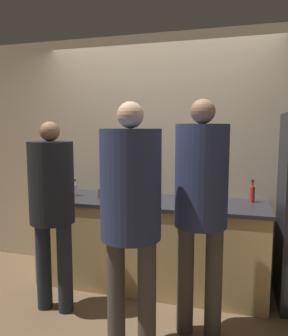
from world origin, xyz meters
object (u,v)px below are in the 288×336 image
Objects in this scene: cup_red at (134,189)px; bottle_clear at (75,189)px; cup_yellow at (186,199)px; bottle_red at (252,193)px; person_center at (131,202)px; fruit_bowl at (115,192)px; person_left at (52,198)px; person_right at (201,194)px; utensil_crock at (182,191)px.

bottle_clear is at bearing -153.61° from cup_red.
bottle_red is at bearing 22.27° from cup_yellow.
person_center reaches higher than fruit_bowl.
person_left is 1.88m from bottle_red.
person_left is 9.48× the size of bottle_clear.
person_right is at bearing -0.32° from person_left.
cup_yellow is at bearing 29.88° from person_left.
fruit_bowl is 3.89× the size of cup_yellow.
bottle_red is at bearing 27.23° from person_left.
person_right is at bearing -114.99° from bottle_red.
person_center is 1.43m from bottle_clear.
fruit_bowl is (-0.96, 0.71, -0.17)m from person_right.
cup_yellow is 0.95× the size of cup_red.
bottle_red is at bearing 5.83° from bottle_clear.
cup_red is at bearing 130.79° from person_right.
person_right reaches higher than utensil_crock.
cup_red is (-0.84, 0.97, -0.18)m from person_right.
person_right reaches higher than person_center.
person_left is at bearing -152.77° from bottle_red.
utensil_crock is (0.16, 1.22, -0.13)m from person_center.
person_right is 8.26× the size of bottle_red.
cup_red is (-0.56, 0.10, -0.03)m from utensil_crock.
bottle_red reaches higher than cup_yellow.
person_center is 4.93× the size of fruit_bowl.
bottle_red is (1.67, 0.86, -0.03)m from person_left.
fruit_bowl is at bearing 173.16° from cup_yellow.
person_center is 1.02m from cup_yellow.
bottle_clear is at bearing 133.08° from person_center.
bottle_red is 1.24m from cup_red.
person_right is at bearing -49.21° from cup_red.
person_center is at bearing -124.49° from bottle_red.
cup_red is (0.43, 0.96, -0.07)m from person_left.
cup_red reaches higher than cup_yellow.
bottle_clear is at bearing 176.98° from cup_yellow.
bottle_clear reaches higher than fruit_bowl.
cup_yellow is 0.72m from cup_red.
person_right is (0.44, 0.36, 0.01)m from person_center.
person_right is (1.27, -0.01, 0.11)m from person_left.
person_center is at bearing -46.92° from bottle_clear.
cup_yellow is at bearing 76.51° from person_center.
fruit_bowl is (0.31, 0.70, -0.07)m from person_left.
bottle_clear is (-1.81, -0.19, -0.02)m from bottle_red.
person_right is 6.42× the size of utensil_crock.
person_center reaches higher than utensil_crock.
person_left is 0.77m from fruit_bowl.
bottle_red is at bearing 6.64° from fruit_bowl.
utensil_crock is (0.99, 0.86, -0.04)m from person_left.
cup_red is at bearing 151.17° from cup_yellow.
bottle_clear is at bearing -176.62° from fruit_bowl.
cup_yellow is at bearing -6.84° from fruit_bowl.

